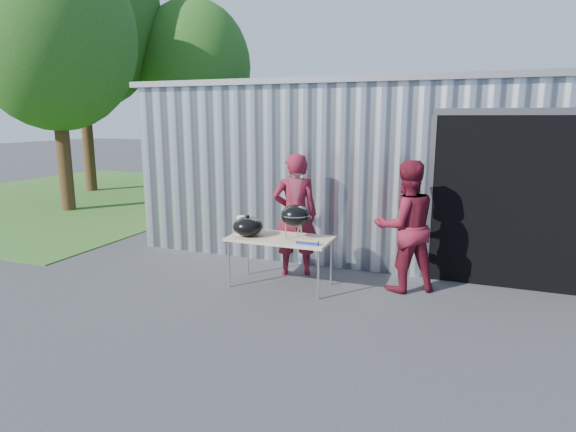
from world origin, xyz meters
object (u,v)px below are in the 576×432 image
at_px(person_cook, 295,215).
at_px(person_bystander, 405,226).
at_px(kettle_grill, 295,210).
at_px(folding_table, 280,240).

bearing_deg(person_cook, person_bystander, 152.94).
height_order(kettle_grill, person_cook, person_cook).
xyz_separation_m(kettle_grill, person_bystander, (1.50, 0.48, -0.23)).
distance_m(person_cook, person_bystander, 1.72).
height_order(person_cook, person_bystander, person_cook).
bearing_deg(kettle_grill, person_cook, 110.44).
distance_m(kettle_grill, person_bystander, 1.59).
height_order(folding_table, person_bystander, person_bystander).
relative_size(folding_table, kettle_grill, 1.61).
bearing_deg(person_bystander, kettle_grill, -13.39).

